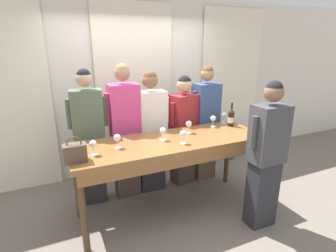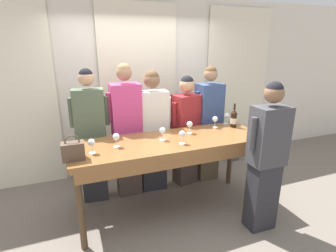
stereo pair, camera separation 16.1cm
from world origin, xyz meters
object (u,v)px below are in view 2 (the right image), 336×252
at_px(guest_olive_jacket, 91,136).
at_px(potted_plant, 233,140).
at_px(tasting_bar, 171,148).
at_px(wine_glass_back_left, 215,119).
at_px(wine_bottle, 234,119).
at_px(wine_glass_center_right, 182,134).
at_px(wine_glass_front_left, 163,131).
at_px(wine_glass_front_right, 92,143).
at_px(guest_pink_top, 127,131).
at_px(guest_striped_shirt, 186,130).
at_px(wine_glass_center_left, 116,137).
at_px(handbag, 73,151).
at_px(wine_glass_front_mid, 190,125).
at_px(guest_cream_sweater, 153,131).
at_px(host_pouring, 266,158).
at_px(wine_glass_center_mid, 227,116).
at_px(guest_navy_coat, 208,124).

distance_m(guest_olive_jacket, potted_plant, 2.65).
bearing_deg(tasting_bar, wine_glass_back_left, 18.78).
distance_m(wine_bottle, wine_glass_center_right, 0.99).
xyz_separation_m(tasting_bar, wine_glass_center_right, (0.08, -0.15, 0.21)).
bearing_deg(tasting_bar, wine_glass_front_left, 154.26).
relative_size(wine_glass_front_right, wine_glass_back_left, 1.00).
bearing_deg(wine_glass_center_right, potted_plant, 37.85).
height_order(tasting_bar, guest_pink_top, guest_pink_top).
bearing_deg(potted_plant, guest_striped_shirt, -158.79).
bearing_deg(wine_glass_front_right, wine_glass_center_right, -4.91).
relative_size(wine_glass_center_left, guest_pink_top, 0.09).
xyz_separation_m(wine_bottle, wine_glass_front_left, (-1.09, -0.14, -0.00)).
xyz_separation_m(handbag, potted_plant, (2.78, 1.26, -0.70)).
distance_m(wine_glass_front_mid, guest_cream_sweater, 0.61).
bearing_deg(guest_cream_sweater, guest_striped_shirt, 0.00).
bearing_deg(wine_glass_back_left, host_pouring, -82.76).
bearing_deg(host_pouring, wine_glass_center_left, 155.91).
bearing_deg(wine_glass_center_left, wine_glass_front_right, -162.45).
xyz_separation_m(wine_glass_center_mid, host_pouring, (-0.14, -1.01, -0.20)).
distance_m(wine_glass_front_left, potted_plant, 2.17).
xyz_separation_m(wine_glass_center_right, guest_striped_shirt, (0.41, 0.78, -0.24)).
bearing_deg(tasting_bar, guest_pink_top, 122.37).
distance_m(wine_glass_center_mid, guest_navy_coat, 0.35).
xyz_separation_m(wine_glass_back_left, guest_cream_sweater, (-0.78, 0.37, -0.19)).
relative_size(guest_pink_top, guest_cream_sweater, 1.06).
relative_size(wine_glass_front_mid, guest_cream_sweater, 0.09).
xyz_separation_m(wine_glass_center_mid, guest_pink_top, (-1.40, 0.27, -0.14)).
height_order(wine_glass_front_left, wine_glass_front_mid, same).
distance_m(wine_glass_center_left, wine_glass_center_right, 0.74).
height_order(handbag, guest_olive_jacket, guest_olive_jacket).
bearing_deg(guest_pink_top, tasting_bar, -57.63).
bearing_deg(wine_glass_center_mid, host_pouring, -97.64).
bearing_deg(wine_glass_center_right, wine_bottle, 20.16).
bearing_deg(tasting_bar, wine_glass_front_right, -175.83).
height_order(wine_glass_center_left, wine_glass_center_mid, same).
bearing_deg(handbag, wine_glass_center_mid, 13.92).
bearing_deg(wine_glass_center_mid, wine_glass_front_mid, -163.91).
relative_size(guest_pink_top, guest_navy_coat, 1.04).
height_order(wine_glass_center_mid, wine_glass_center_right, same).
bearing_deg(wine_glass_front_left, wine_glass_front_mid, 15.72).
xyz_separation_m(wine_glass_front_left, wine_glass_front_right, (-0.83, -0.11, 0.00)).
distance_m(wine_glass_front_mid, guest_olive_jacket, 1.29).
bearing_deg(wine_glass_front_left, wine_bottle, 7.47).
distance_m(wine_glass_center_mid, guest_olive_jacket, 1.90).
relative_size(guest_cream_sweater, host_pouring, 1.01).
relative_size(guest_cream_sweater, guest_striped_shirt, 1.05).
distance_m(wine_glass_front_mid, guest_navy_coat, 0.74).
relative_size(wine_bottle, wine_glass_front_left, 2.07).
xyz_separation_m(wine_glass_center_right, guest_pink_top, (-0.48, 0.78, -0.14)).
xyz_separation_m(wine_glass_front_mid, guest_pink_top, (-0.72, 0.47, -0.14)).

